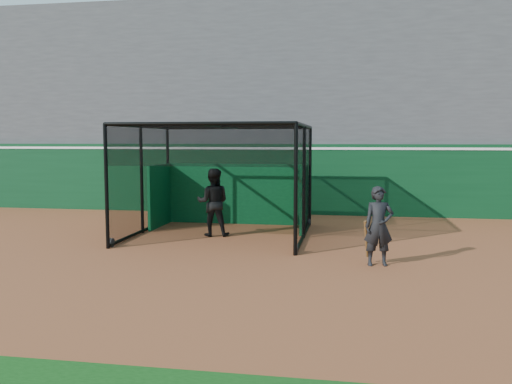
# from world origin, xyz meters

# --- Properties ---
(ground) EXTENTS (120.00, 120.00, 0.00)m
(ground) POSITION_xyz_m (0.00, 0.00, 0.00)
(ground) COLOR brown
(ground) RESTS_ON ground
(outfield_wall) EXTENTS (50.00, 0.50, 2.50)m
(outfield_wall) POSITION_xyz_m (0.00, 8.50, 1.29)
(outfield_wall) COLOR #0A381A
(outfield_wall) RESTS_ON ground
(grandstand) EXTENTS (50.00, 7.85, 8.95)m
(grandstand) POSITION_xyz_m (0.00, 12.27, 4.48)
(grandstand) COLOR #4C4C4F
(grandstand) RESTS_ON ground
(batting_cage) EXTENTS (4.70, 4.61, 3.03)m
(batting_cage) POSITION_xyz_m (-0.24, 3.73, 1.51)
(batting_cage) COLOR black
(batting_cage) RESTS_ON ground
(batter) EXTENTS (1.00, 0.83, 1.87)m
(batter) POSITION_xyz_m (-0.44, 3.62, 0.93)
(batter) COLOR black
(batter) RESTS_ON ground
(on_deck_player) EXTENTS (0.67, 0.50, 1.68)m
(on_deck_player) POSITION_xyz_m (3.89, 0.76, 0.84)
(on_deck_player) COLOR black
(on_deck_player) RESTS_ON ground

